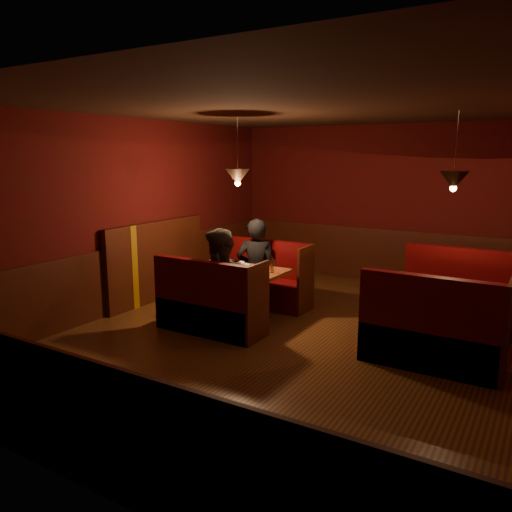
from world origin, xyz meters
The scene contains 9 objects.
room centered at (-0.28, 0.05, 1.05)m, with size 6.02×7.02×2.92m.
main_table centered at (-1.26, 0.31, 0.56)m, with size 1.36×0.83×0.95m.
main_bench_far centered at (-1.25, 1.08, 0.32)m, with size 1.50×0.53×1.02m.
main_bench_near centered at (-1.25, -0.46, 0.32)m, with size 1.50×0.53×1.02m.
second_table centered at (1.51, 0.73, 0.58)m, with size 1.38×0.88×0.78m.
second_bench_far centered at (1.54, 1.55, 0.35)m, with size 1.52×0.57×1.09m.
second_bench_near centered at (1.54, -0.10, 0.35)m, with size 1.52×0.57×1.09m.
diner_a centered at (-1.37, 0.97, 0.87)m, with size 0.63×0.42×1.74m, color black.
diner_b centered at (-1.17, -0.29, 0.87)m, with size 0.85×0.66×1.74m, color #2D2622.
Camera 1 is at (2.58, -5.59, 2.34)m, focal length 35.00 mm.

